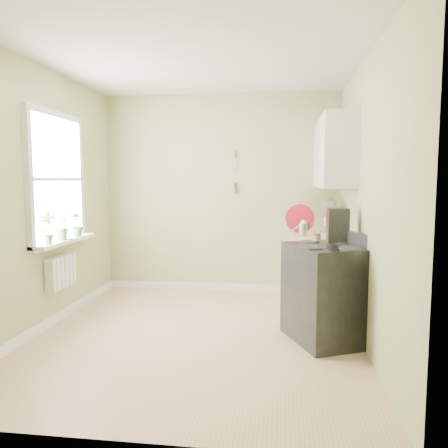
# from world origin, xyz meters

# --- Properties ---
(floor) EXTENTS (3.20, 3.60, 0.02)m
(floor) POSITION_xyz_m (0.00, 0.00, -0.01)
(floor) COLOR tan
(floor) RESTS_ON ground
(ceiling) EXTENTS (3.20, 3.60, 0.02)m
(ceiling) POSITION_xyz_m (0.00, 0.00, 2.71)
(ceiling) COLOR white
(ceiling) RESTS_ON wall_back
(wall_back) EXTENTS (3.20, 0.02, 2.70)m
(wall_back) POSITION_xyz_m (0.00, 1.81, 1.35)
(wall_back) COLOR tan
(wall_back) RESTS_ON floor
(wall_left) EXTENTS (0.02, 3.60, 2.70)m
(wall_left) POSITION_xyz_m (-1.61, 0.00, 1.35)
(wall_left) COLOR tan
(wall_left) RESTS_ON floor
(wall_right) EXTENTS (0.02, 3.60, 2.70)m
(wall_right) POSITION_xyz_m (1.61, 0.00, 1.35)
(wall_right) COLOR tan
(wall_right) RESTS_ON floor
(base_cabinets) EXTENTS (0.60, 1.60, 0.87)m
(base_cabinets) POSITION_xyz_m (1.30, 1.00, 0.43)
(base_cabinets) COLOR white
(base_cabinets) RESTS_ON floor
(countertop) EXTENTS (0.64, 1.60, 0.04)m
(countertop) POSITION_xyz_m (1.29, 1.00, 0.89)
(countertop) COLOR #EABC8F
(countertop) RESTS_ON base_cabinets
(upper_cabinets) EXTENTS (0.35, 1.40, 0.80)m
(upper_cabinets) POSITION_xyz_m (1.43, 1.10, 1.85)
(upper_cabinets) COLOR white
(upper_cabinets) RESTS_ON wall_right
(window) EXTENTS (0.06, 1.14, 1.44)m
(window) POSITION_xyz_m (-1.58, 0.30, 1.55)
(window) COLOR white
(window) RESTS_ON wall_left
(window_sill) EXTENTS (0.18, 1.14, 0.04)m
(window_sill) POSITION_xyz_m (-1.51, 0.30, 0.88)
(window_sill) COLOR white
(window_sill) RESTS_ON wall_left
(radiator) EXTENTS (0.12, 0.50, 0.35)m
(radiator) POSITION_xyz_m (-1.54, 0.25, 0.55)
(radiator) COLOR white
(radiator) RESTS_ON wall_left
(wall_utensils) EXTENTS (0.02, 0.14, 0.58)m
(wall_utensils) POSITION_xyz_m (0.20, 1.78, 1.56)
(wall_utensils) COLOR #EABC8F
(wall_utensils) RESTS_ON wall_back
(stove) EXTENTS (0.94, 0.95, 1.05)m
(stove) POSITION_xyz_m (1.28, 0.05, 0.47)
(stove) COLOR black
(stove) RESTS_ON floor
(stand_mixer) EXTENTS (0.27, 0.38, 0.42)m
(stand_mixer) POSITION_xyz_m (1.41, 1.40, 1.09)
(stand_mixer) COLOR #B2B2B7
(stand_mixer) RESTS_ON countertop
(kettle) EXTENTS (0.18, 0.11, 0.18)m
(kettle) POSITION_xyz_m (1.08, 0.82, 1.00)
(kettle) COLOR silver
(kettle) RESTS_ON countertop
(coffee_maker) EXTENTS (0.20, 0.22, 0.35)m
(coffee_maker) POSITION_xyz_m (1.38, 0.30, 1.08)
(coffee_maker) COLOR black
(coffee_maker) RESTS_ON countertop
(red_tray) EXTENTS (0.35, 0.10, 0.35)m
(red_tray) POSITION_xyz_m (1.05, 1.12, 1.08)
(red_tray) COLOR #A91328
(red_tray) RESTS_ON countertop
(jar) EXTENTS (0.08, 0.08, 0.09)m
(jar) POSITION_xyz_m (1.18, 0.30, 0.96)
(jar) COLOR #A49F85
(jar) RESTS_ON countertop
(plant_a) EXTENTS (0.20, 0.17, 0.33)m
(plant_a) POSITION_xyz_m (-1.50, -0.06, 1.06)
(plant_a) COLOR #43833A
(plant_a) RESTS_ON window_sill
(plant_b) EXTENTS (0.18, 0.20, 0.30)m
(plant_b) POSITION_xyz_m (-1.50, 0.24, 1.05)
(plant_b) COLOR #43833A
(plant_b) RESTS_ON window_sill
(plant_c) EXTENTS (0.21, 0.21, 0.27)m
(plant_c) POSITION_xyz_m (-1.50, 0.56, 1.04)
(plant_c) COLOR #43833A
(plant_c) RESTS_ON window_sill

